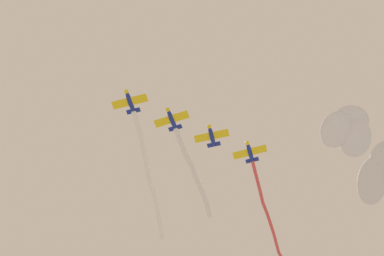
{
  "coord_description": "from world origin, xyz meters",
  "views": [
    {
      "loc": [
        19.11,
        -41.1,
        6.67
      ],
      "look_at": [
        15.38,
        0.5,
        83.91
      ],
      "focal_mm": 46.24,
      "sensor_mm": 36.0,
      "label": 1
    }
  ],
  "objects": [
    {
      "name": "airplane_lead",
      "position": [
        5.22,
        -5.83,
        83.55
      ],
      "size": [
        6.42,
        4.85,
        1.58
      ],
      "rotation": [
        0.0,
        0.0,
        4.54
      ],
      "color": "navy"
    },
    {
      "name": "smoke_trail_lead",
      "position": [
        6.6,
        10.17,
        83.23
      ],
      "size": [
        2.9,
        28.44,
        1.95
      ],
      "color": "white"
    },
    {
      "name": "airplane_left_wing",
      "position": [
        11.97,
        -1.68,
        83.8
      ],
      "size": [
        6.43,
        4.9,
        1.58
      ],
      "rotation": [
        0.0,
        0.0,
        4.47
      ],
      "color": "navy"
    },
    {
      "name": "smoke_trail_left_wing",
      "position": [
        14.9,
        9.91,
        83.4
      ],
      "size": [
        5.81,
        19.74,
        2.54
      ],
      "color": "white"
    },
    {
      "name": "airplane_right_wing",
      "position": [
        18.75,
        2.47,
        84.05
      ],
      "size": [
        6.41,
        4.83,
        1.58
      ],
      "rotation": [
        0.0,
        0.0,
        4.57
      ],
      "color": "navy"
    },
    {
      "name": "airplane_slot",
      "position": [
        25.5,
        6.62,
        84.3
      ],
      "size": [
        6.43,
        4.87,
        1.58
      ],
      "rotation": [
        0.0,
        0.0,
        4.51
      ],
      "color": "navy"
    },
    {
      "name": "smoke_trail_slot",
      "position": [
        29.03,
        23.83,
        85.09
      ],
      "size": [
        7.29,
        30.29,
        3.59
      ],
      "color": "#DB4C4C"
    },
    {
      "name": "cloud_east",
      "position": [
        47.71,
        12.54,
        99.61
      ],
      "size": [
        12.75,
        13.94,
        4.96
      ],
      "color": "silver"
    },
    {
      "name": "cloud_high",
      "position": [
        46.98,
        6.75,
        76.06
      ],
      "size": [
        10.16,
        13.34,
        4.36
      ],
      "color": "silver"
    }
  ]
}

